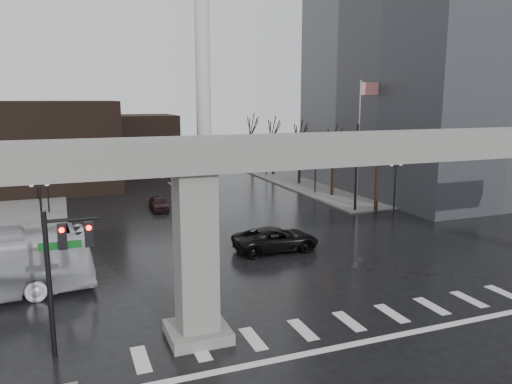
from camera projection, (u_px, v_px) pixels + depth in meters
ground at (338, 313)px, 24.23m from camera, size 160.00×160.00×0.00m
sidewalk_ne at (370, 176)px, 66.44m from camera, size 28.00×36.00×0.15m
elevated_guideway at (366, 171)px, 23.41m from camera, size 48.00×2.60×8.70m
building_far_left at (44, 145)px, 56.83m from camera, size 16.00×14.00×10.00m
building_far_mid at (138, 144)px, 70.44m from camera, size 10.00×10.00×8.00m
smokestack at (203, 75)px, 66.06m from camera, size 3.60×3.60×30.00m
signal_mast_arm at (320, 150)px, 43.58m from camera, size 12.12×0.43×8.00m
signal_left_pole at (62, 258)px, 19.59m from camera, size 2.30×0.30×6.00m
flagpole_assembly at (362, 127)px, 48.43m from camera, size 2.06×0.12×12.00m
lamp_right_0 at (395, 182)px, 41.21m from camera, size 1.22×0.32×5.11m
lamp_right_1 at (315, 162)px, 54.04m from camera, size 1.22×0.32×5.11m
lamp_right_2 at (266, 150)px, 66.88m from camera, size 1.22×0.32×5.11m
lamp_left_0 at (41, 207)px, 31.63m from camera, size 1.22×0.32×5.11m
lamp_left_1 at (46, 176)px, 44.46m from camera, size 1.22×0.32×5.11m
lamp_left_2 at (49, 159)px, 57.29m from camera, size 1.22×0.32×5.11m
tree_right_0 at (377, 182)px, 45.39m from camera, size 1.09×1.58×7.50m
tree_right_1 at (333, 170)px, 52.71m from camera, size 1.09×1.61×7.67m
tree_right_2 at (300, 161)px, 60.03m from camera, size 1.10×1.63×7.85m
tree_right_3 at (273, 153)px, 67.35m from camera, size 1.11×1.66×8.02m
tree_right_4 at (252, 148)px, 74.67m from camera, size 1.12×1.69×8.19m
pickup_truck at (276, 239)px, 34.00m from camera, size 5.96×2.84×1.64m
far_car at (159, 203)px, 46.40m from camera, size 1.67×3.89×1.31m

